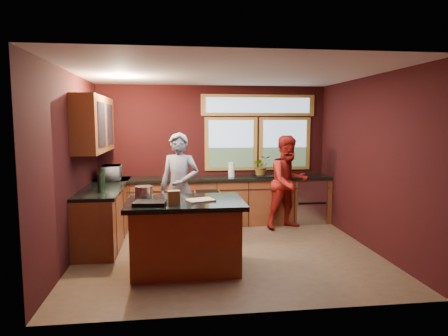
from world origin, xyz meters
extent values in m
plane|color=brown|center=(0.00, 0.00, 0.00)|extent=(4.50, 4.50, 0.00)
cube|color=black|center=(0.00, 2.00, 1.35)|extent=(4.50, 0.02, 2.70)
cube|color=black|center=(0.00, -2.00, 1.35)|extent=(4.50, 0.02, 2.70)
cube|color=black|center=(-2.25, 0.00, 1.35)|extent=(0.02, 4.00, 2.70)
cube|color=black|center=(2.25, 0.00, 1.35)|extent=(0.02, 4.00, 2.70)
cube|color=silver|center=(0.00, 0.00, 2.70)|extent=(4.50, 4.00, 0.02)
cube|color=#89A4BE|center=(0.35, 1.99, 1.55)|extent=(1.06, 0.02, 1.06)
cube|color=#89A4BE|center=(1.45, 1.99, 1.55)|extent=(1.06, 0.02, 1.06)
cube|color=olive|center=(0.90, 1.99, 2.32)|extent=(2.30, 0.02, 0.42)
cube|color=maroon|center=(-2.07, 0.85, 1.95)|extent=(0.36, 1.80, 0.90)
cube|color=maroon|center=(0.00, 1.70, 0.44)|extent=(4.50, 0.60, 0.88)
cube|color=black|center=(0.00, 1.69, 0.91)|extent=(4.50, 0.64, 0.05)
cube|color=#B7B7BC|center=(1.85, 1.68, 0.42)|extent=(0.60, 0.58, 0.85)
cube|color=black|center=(1.10, 1.66, 0.91)|extent=(0.66, 0.46, 0.05)
cube|color=maroon|center=(-1.95, 0.85, 0.44)|extent=(0.60, 2.30, 0.88)
cube|color=black|center=(-1.94, 0.85, 0.91)|extent=(0.64, 2.30, 0.05)
cube|color=maroon|center=(-0.65, -0.64, 0.44)|extent=(1.40, 0.90, 0.88)
cube|color=black|center=(-0.65, -0.64, 0.92)|extent=(1.55, 1.05, 0.06)
imported|color=slate|center=(-0.71, 0.61, 0.91)|extent=(0.77, 0.64, 1.82)
imported|color=maroon|center=(1.33, 1.25, 0.87)|extent=(1.03, 0.92, 1.74)
imported|color=#999999|center=(-1.92, 1.52, 1.07)|extent=(0.36, 0.51, 0.27)
imported|color=#999999|center=(0.92, 1.75, 1.13)|extent=(0.36, 0.31, 0.40)
cylinder|color=silver|center=(0.31, 1.70, 1.07)|extent=(0.12, 0.12, 0.28)
cube|color=#A88156|center=(-0.45, -0.69, 0.95)|extent=(0.41, 0.35, 0.02)
cylinder|color=silver|center=(-1.20, -0.49, 1.03)|extent=(0.24, 0.24, 0.18)
cube|color=brown|center=(-0.80, -0.89, 1.03)|extent=(0.16, 0.14, 0.18)
cube|color=black|center=(-1.10, -0.89, 0.97)|extent=(0.43, 0.32, 0.05)
camera|label=1|loc=(-0.79, -5.90, 1.99)|focal=32.00mm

